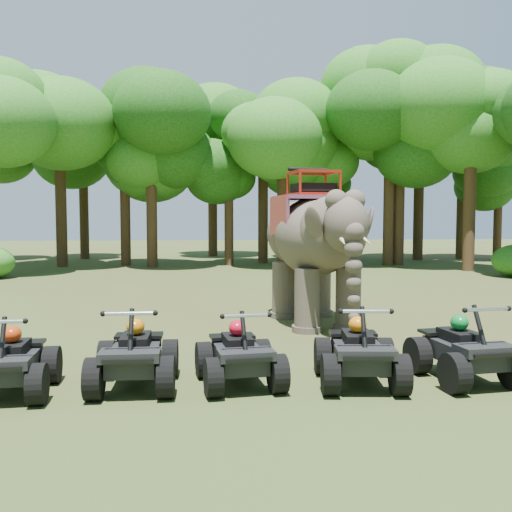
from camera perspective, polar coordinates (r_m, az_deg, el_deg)
The scene contains 24 objects.
ground at distance 11.11m, azimuth 0.48°, elevation -10.26°, with size 110.00×110.00×0.00m, color #47381E.
elephant at distance 14.52m, azimuth 5.84°, elevation 1.02°, with size 2.08×4.73×3.97m, color #4C4237, non-canonical shape.
atv_0 at distance 9.61m, azimuth -23.38°, elevation -8.95°, with size 1.25×1.72×1.27m, color black, non-canonical shape.
atv_1 at distance 9.40m, azimuth -12.06°, elevation -8.80°, with size 1.32×1.80×1.34m, color black, non-canonical shape.
atv_2 at distance 9.35m, azimuth -1.71°, elevation -8.99°, with size 1.25×1.71×1.27m, color black, non-canonical shape.
atv_3 at distance 9.52m, azimuth 10.27°, elevation -8.60°, with size 1.32×1.81×1.34m, color black, non-canonical shape.
atv_4 at distance 10.15m, azimuth 20.12°, elevation -8.00°, with size 1.32×1.80×1.34m, color black, non-canonical shape.
tree_0 at distance 31.92m, azimuth -2.73°, elevation 5.16°, with size 4.74×4.74×6.77m, color #195114, non-canonical shape.
tree_1 at distance 34.23m, azimuth 5.27°, elevation 5.66°, with size 5.23×5.23×7.47m, color #195114, non-canonical shape.
tree_2 at distance 32.66m, azimuth 13.15°, elevation 7.17°, with size 6.44×6.44×9.21m, color #195114, non-canonical shape.
tree_3 at distance 30.53m, azimuth 20.64°, elevation 7.71°, with size 6.79×6.79×9.70m, color #195114, non-canonical shape.
tree_26 at distance 32.67m, azimuth -18.98°, elevation 7.30°, with size 6.63×6.63×9.48m, color #195114, non-canonical shape.
tree_27 at distance 31.21m, azimuth -10.42°, elevation 7.31°, with size 6.40×6.40×9.15m, color #195114, non-canonical shape.
tree_28 at distance 39.35m, azimuth -4.37°, elevation 7.76°, with size 7.45×7.45×10.65m, color #195114, non-canonical shape.
tree_29 at distance 37.33m, azimuth 16.00°, elevation 7.84°, with size 7.47×7.47×10.68m, color #195114, non-canonical shape.
tree_30 at distance 31.34m, azimuth 2.67°, elevation 7.97°, with size 6.87×6.87×9.82m, color #195114, non-canonical shape.
tree_31 at distance 32.60m, azimuth -12.98°, elevation 6.50°, with size 5.90×5.90×8.43m, color #195114, non-canonical shape.
tree_33 at distance 33.43m, azimuth 0.71°, elevation 7.34°, with size 6.56×6.56×9.37m, color #195114, non-canonical shape.
tree_34 at distance 33.15m, azimuth 14.15°, elevation 8.45°, with size 7.53×7.53×10.75m, color #195114, non-canonical shape.
tree_35 at distance 39.13m, azimuth 19.96°, elevation 7.78°, with size 7.67×7.67×10.96m, color #195114, non-canonical shape.
tree_36 at distance 39.28m, azimuth 23.06°, elevation 4.91°, with size 5.01×5.01×7.15m, color #195114, non-canonical shape.
tree_37 at distance 37.25m, azimuth 4.72°, elevation 7.13°, with size 6.69×6.69×9.56m, color #195114, non-canonical shape.
tree_39 at distance 39.44m, azimuth 6.80°, elevation 5.29°, with size 5.10×5.10×7.29m, color #195114, non-canonical shape.
tree_40 at distance 38.27m, azimuth -16.87°, elevation 6.48°, with size 6.31×6.31×9.01m, color #195114, non-canonical shape.
Camera 1 is at (-0.91, -10.72, 2.74)m, focal length 40.00 mm.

